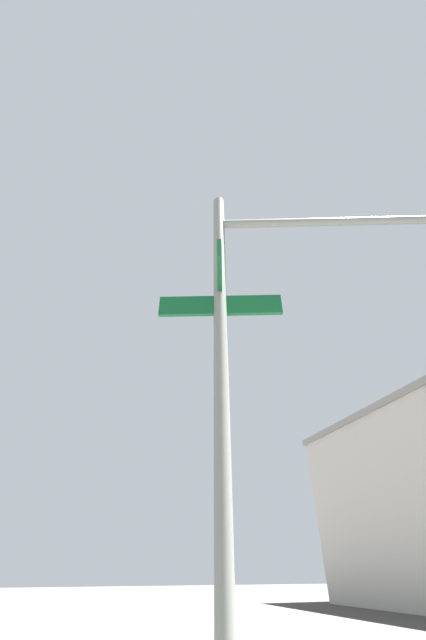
{
  "coord_description": "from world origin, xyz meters",
  "views": [
    {
      "loc": [
        -4.46,
        -7.78,
        1.69
      ],
      "look_at": [
        -7.27,
        -6.79,
        3.82
      ],
      "focal_mm": 19.69,
      "sensor_mm": 36.0,
      "label": 1
    }
  ],
  "objects": [
    {
      "name": "traffic_signal_near",
      "position": [
        -6.28,
        -5.54,
        3.65
      ],
      "size": [
        1.71,
        3.58,
        5.15
      ],
      "color": "slate",
      "rests_on": "ground_plane"
    }
  ]
}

